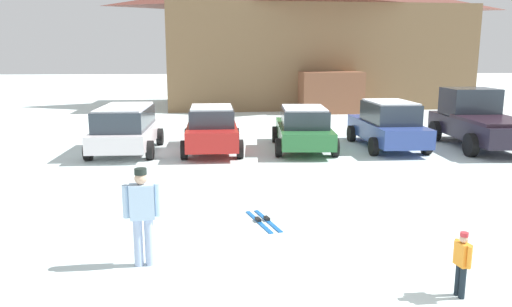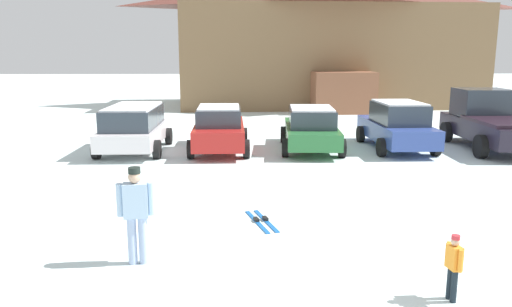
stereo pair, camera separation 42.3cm
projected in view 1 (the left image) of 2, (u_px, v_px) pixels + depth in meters
ski_lodge at (312, 39)px, 33.83m from camera, size 20.15×11.43×8.67m
parked_white_suv at (126, 127)px, 17.68m from camera, size 2.24×4.40×1.66m
parked_red_sedan at (212, 129)px, 17.83m from camera, size 2.15×4.35×1.64m
parked_green_coupe at (303, 128)px, 18.23m from camera, size 2.37×4.63×1.58m
parked_blue_hatchback at (388, 125)px, 18.51m from camera, size 2.17×4.62×1.76m
pickup_truck at (478, 121)px, 18.74m from camera, size 2.52×5.27×2.15m
skier_child_in_orange_jacket at (462, 261)px, 7.18m from camera, size 0.18×0.36×0.99m
skier_adult_in_blue_parka at (142, 211)px, 8.18m from camera, size 0.62×0.28×1.67m
pair_of_skis at (263, 221)px, 10.52m from camera, size 0.68×1.49×0.08m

